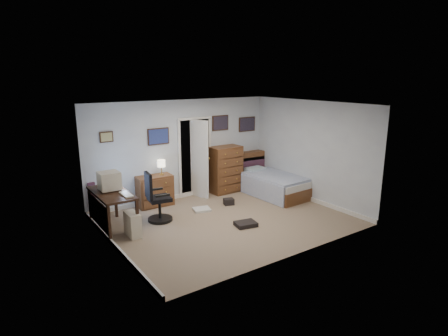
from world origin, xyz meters
The scene contains 15 objects.
floor centered at (0.00, 0.00, -0.01)m, with size 5.00×4.00×0.02m, color gray.
computer_desk centered at (-2.29, 0.94, 0.61)m, with size 0.65×1.38×0.79m.
crt_monitor centered at (-2.18, 1.09, 0.99)m, with size 0.42×0.38×0.38m.
keyboard centered at (-2.02, 0.59, 0.81)m, with size 0.16×0.42×0.03m, color beige.
pc_tower centered at (-2.00, 0.39, 0.24)m, with size 0.22×0.45×0.48m.
office_chair centered at (-1.28, 0.83, 0.42)m, with size 0.60×0.60×1.10m.
media_stack centered at (-2.32, 2.00, 0.38)m, with size 0.15×0.15×0.77m, color maroon.
low_dresser centered at (-0.90, 1.77, 0.37)m, with size 0.84×0.42×0.75m, color brown.
table_lamp centered at (-0.70, 1.77, 1.02)m, with size 0.20×0.20×0.36m.
doorway centered at (0.35, 2.27, 1.00)m, with size 0.96×1.12×2.05m.
tall_dresser centered at (1.15, 1.75, 0.62)m, with size 0.85×0.50×1.25m, color brown.
headboard_bookcase centered at (2.13, 1.86, 0.52)m, with size 1.11×0.35×0.98m.
bed centered at (1.99, 0.77, 0.29)m, with size 1.07×1.91×0.61m.
wall_posters centered at (0.57, 1.98, 1.75)m, with size 4.38×0.04×0.60m.
floor_clutter centered at (0.19, 0.21, 0.05)m, with size 1.13×1.72×0.15m.
Camera 1 is at (-4.40, -6.27, 3.07)m, focal length 30.00 mm.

